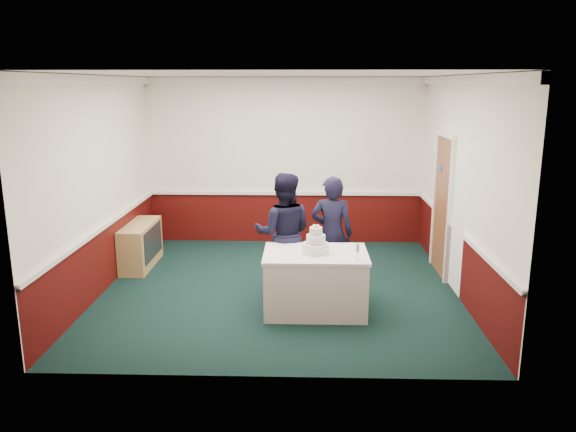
{
  "coord_description": "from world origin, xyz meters",
  "views": [
    {
      "loc": [
        0.36,
        -7.63,
        2.88
      ],
      "look_at": [
        0.13,
        -0.1,
        1.1
      ],
      "focal_mm": 35.0,
      "sensor_mm": 36.0,
      "label": 1
    }
  ],
  "objects_px": {
    "person_man": "(283,233)",
    "champagne_flute": "(357,249)",
    "cake_table": "(315,281)",
    "wedding_cake": "(316,244)",
    "sideboard": "(141,245)",
    "cake_knife": "(313,257)",
    "person_woman": "(332,234)"
  },
  "relations": [
    {
      "from": "cake_knife",
      "to": "person_man",
      "type": "relative_size",
      "value": 0.13
    },
    {
      "from": "wedding_cake",
      "to": "sideboard",
      "type": "bearing_deg",
      "value": 147.66
    },
    {
      "from": "sideboard",
      "to": "person_man",
      "type": "bearing_deg",
      "value": -24.59
    },
    {
      "from": "wedding_cake",
      "to": "champagne_flute",
      "type": "height_order",
      "value": "wedding_cake"
    },
    {
      "from": "sideboard",
      "to": "cake_knife",
      "type": "relative_size",
      "value": 5.45
    },
    {
      "from": "wedding_cake",
      "to": "person_man",
      "type": "bearing_deg",
      "value": 122.39
    },
    {
      "from": "wedding_cake",
      "to": "champagne_flute",
      "type": "relative_size",
      "value": 1.78
    },
    {
      "from": "cake_table",
      "to": "wedding_cake",
      "type": "distance_m",
      "value": 0.5
    },
    {
      "from": "champagne_flute",
      "to": "person_woman",
      "type": "distance_m",
      "value": 1.12
    },
    {
      "from": "wedding_cake",
      "to": "cake_knife",
      "type": "distance_m",
      "value": 0.23
    },
    {
      "from": "sideboard",
      "to": "cake_knife",
      "type": "distance_m",
      "value": 3.4
    },
    {
      "from": "champagne_flute",
      "to": "person_man",
      "type": "height_order",
      "value": "person_man"
    },
    {
      "from": "cake_knife",
      "to": "cake_table",
      "type": "bearing_deg",
      "value": 101.24
    },
    {
      "from": "sideboard",
      "to": "wedding_cake",
      "type": "distance_m",
      "value": 3.33
    },
    {
      "from": "champagne_flute",
      "to": "person_woman",
      "type": "relative_size",
      "value": 0.12
    },
    {
      "from": "wedding_cake",
      "to": "person_woman",
      "type": "distance_m",
      "value": 0.84
    },
    {
      "from": "wedding_cake",
      "to": "cake_knife",
      "type": "xyz_separation_m",
      "value": [
        -0.03,
        -0.2,
        -0.11
      ]
    },
    {
      "from": "wedding_cake",
      "to": "person_woman",
      "type": "height_order",
      "value": "person_woman"
    },
    {
      "from": "person_man",
      "to": "champagne_flute",
      "type": "bearing_deg",
      "value": 135.48
    },
    {
      "from": "wedding_cake",
      "to": "cake_knife",
      "type": "bearing_deg",
      "value": -98.53
    },
    {
      "from": "person_man",
      "to": "person_woman",
      "type": "bearing_deg",
      "value": -168.63
    },
    {
      "from": "cake_table",
      "to": "cake_knife",
      "type": "xyz_separation_m",
      "value": [
        -0.03,
        -0.2,
        0.39
      ]
    },
    {
      "from": "cake_table",
      "to": "wedding_cake",
      "type": "xyz_separation_m",
      "value": [
        0.0,
        0.0,
        0.5
      ]
    },
    {
      "from": "champagne_flute",
      "to": "person_woman",
      "type": "height_order",
      "value": "person_woman"
    },
    {
      "from": "sideboard",
      "to": "cake_knife",
      "type": "bearing_deg",
      "value": -35.49
    },
    {
      "from": "wedding_cake",
      "to": "cake_knife",
      "type": "height_order",
      "value": "wedding_cake"
    },
    {
      "from": "cake_table",
      "to": "person_woman",
      "type": "height_order",
      "value": "person_woman"
    },
    {
      "from": "person_woman",
      "to": "wedding_cake",
      "type": "bearing_deg",
      "value": 80.99
    },
    {
      "from": "champagne_flute",
      "to": "person_woman",
      "type": "xyz_separation_m",
      "value": [
        -0.26,
        1.09,
        -0.11
      ]
    },
    {
      "from": "sideboard",
      "to": "cake_table",
      "type": "xyz_separation_m",
      "value": [
        2.78,
        -1.76,
        0.05
      ]
    },
    {
      "from": "cake_knife",
      "to": "sideboard",
      "type": "bearing_deg",
      "value": 164.28
    },
    {
      "from": "sideboard",
      "to": "champagne_flute",
      "type": "height_order",
      "value": "champagne_flute"
    }
  ]
}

